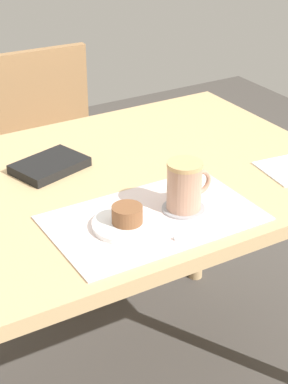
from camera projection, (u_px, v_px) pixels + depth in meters
The scene contains 9 objects.
dining_table at pixel (109, 205), 1.65m from camera, with size 1.19×0.81×0.72m.
wooden_chair at pixel (53, 156), 2.35m from camera, with size 0.44×0.44×0.82m.
placemat at pixel (153, 218), 1.44m from camera, with size 0.47×0.29×0.00m, color silver.
pastry_plate at pixel (127, 224), 1.40m from camera, with size 0.16×0.16×0.01m, color white.
pastry at pixel (127, 214), 1.39m from camera, with size 0.07×0.07×0.04m, color brown.
coffee_coaster at pixel (183, 208), 1.47m from camera, with size 0.10×0.10×0.01m, color #99999E.
coffee_mug at pixel (185, 185), 1.44m from camera, with size 0.11×0.08×0.11m.
teaspoon at pixel (200, 231), 1.38m from camera, with size 0.01×0.01×0.13m, color silver.
small_book at pixel (50, 166), 1.65m from camera, with size 0.18×0.12×0.02m, color black.
Camera 1 is at (-0.66, -1.28, 1.46)m, focal length 60.00 mm.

